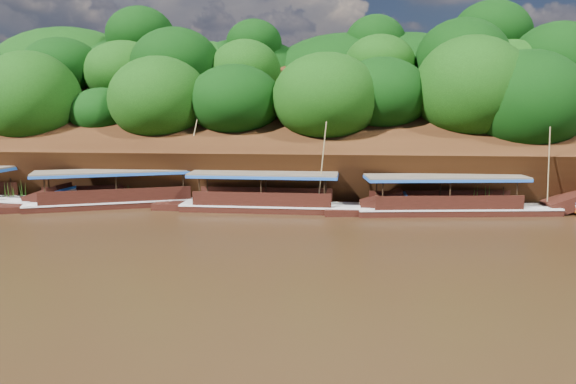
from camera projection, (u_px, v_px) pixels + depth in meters
The scene contains 6 objects.
ground at pixel (282, 239), 29.72m from camera, with size 160.00×160.00×0.00m, color black.
riverbank at pixel (307, 160), 51.77m from camera, with size 120.00×30.06×19.40m.
boat_0 at pixel (469, 205), 36.24m from camera, with size 15.54×3.96×6.13m.
boat_1 at pixel (287, 203), 37.09m from camera, with size 14.85×2.98×6.44m.
boat_2 at pixel (142, 197), 39.18m from camera, with size 15.83×7.74×6.42m.
reeds at pixel (259, 193), 39.15m from camera, with size 50.98×2.65×2.18m.
Camera 1 is at (2.99, -28.80, 7.17)m, focal length 35.00 mm.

